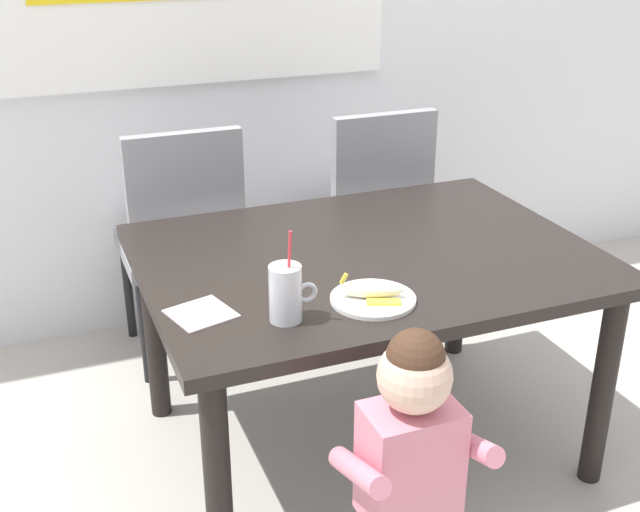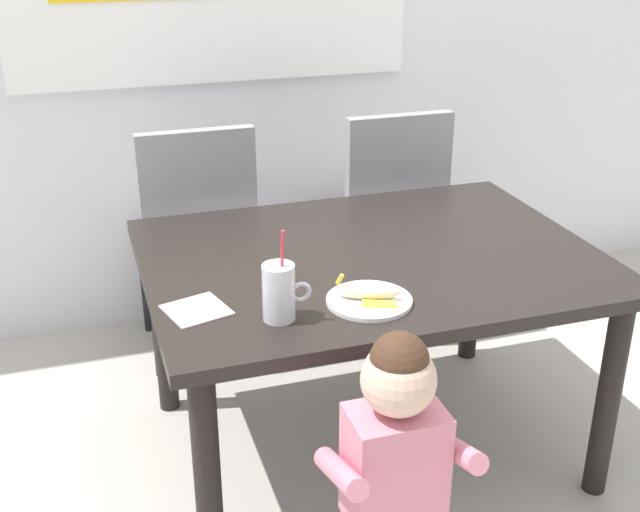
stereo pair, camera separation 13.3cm
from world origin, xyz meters
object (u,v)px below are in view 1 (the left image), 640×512
(dining_chair_right, at_px, (370,209))
(milk_cup, at_px, (286,296))
(snack_plate, at_px, (373,299))
(dining_chair_left, at_px, (183,233))
(peeled_banana, at_px, (373,291))
(paper_napkin, at_px, (201,313))
(toddler_standing, at_px, (411,450))
(dining_table, at_px, (367,278))

(dining_chair_right, xyz_separation_m, milk_cup, (-0.73, -1.06, 0.23))
(snack_plate, bearing_deg, dining_chair_left, 105.36)
(dining_chair_right, distance_m, snack_plate, 1.16)
(peeled_banana, relative_size, paper_napkin, 1.16)
(milk_cup, relative_size, peeled_banana, 1.45)
(dining_chair_right, distance_m, toddler_standing, 1.55)
(dining_chair_left, xyz_separation_m, milk_cup, (0.04, -1.07, 0.23))
(dining_chair_left, bearing_deg, milk_cup, 92.22)
(dining_table, distance_m, toddler_standing, 0.74)
(dining_table, xyz_separation_m, snack_plate, (-0.12, -0.30, 0.09))
(snack_plate, relative_size, peeled_banana, 1.32)
(peeled_banana, distance_m, paper_napkin, 0.45)
(toddler_standing, bearing_deg, paper_napkin, 126.18)
(toddler_standing, relative_size, milk_cup, 3.33)
(toddler_standing, xyz_separation_m, paper_napkin, (-0.36, 0.49, 0.18))
(dining_table, bearing_deg, milk_cup, -139.41)
(dining_chair_left, relative_size, dining_chair_right, 1.00)
(dining_chair_right, height_order, paper_napkin, dining_chair_right)
(dining_table, distance_m, dining_chair_left, 0.87)
(dining_chair_right, height_order, milk_cup, dining_chair_right)
(snack_plate, bearing_deg, toddler_standing, -101.90)
(dining_table, bearing_deg, peeled_banana, -112.10)
(dining_chair_right, xyz_separation_m, peeled_banana, (-0.48, -1.05, 0.20))
(peeled_banana, bearing_deg, milk_cup, -176.73)
(dining_chair_left, relative_size, milk_cup, 3.81)
(dining_chair_left, height_order, snack_plate, dining_chair_left)
(milk_cup, bearing_deg, toddler_standing, -66.74)
(dining_table, xyz_separation_m, dining_chair_left, (-0.41, 0.76, -0.08))
(dining_chair_left, height_order, paper_napkin, dining_chair_left)
(milk_cup, bearing_deg, peeled_banana, 3.27)
(dining_chair_right, bearing_deg, paper_napkin, 45.90)
(milk_cup, xyz_separation_m, snack_plate, (0.25, 0.01, -0.06))
(paper_napkin, bearing_deg, dining_chair_right, 45.90)
(dining_chair_right, relative_size, snack_plate, 4.17)
(dining_chair_right, relative_size, paper_napkin, 6.40)
(toddler_standing, height_order, snack_plate, toddler_standing)
(dining_chair_left, bearing_deg, toddler_standing, 98.08)
(snack_plate, relative_size, paper_napkin, 1.53)
(toddler_standing, height_order, peeled_banana, toddler_standing)
(dining_table, relative_size, peeled_banana, 7.82)
(milk_cup, height_order, peeled_banana, milk_cup)
(peeled_banana, bearing_deg, toddler_standing, -101.71)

